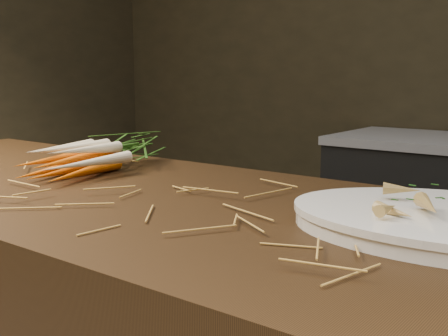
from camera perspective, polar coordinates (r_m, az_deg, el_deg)
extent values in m
cone|color=#E34E0E|center=(1.33, -16.68, -0.07)|extent=(0.10, 0.26, 0.03)
cone|color=#E34E0E|center=(1.30, -15.34, -0.21)|extent=(0.08, 0.26, 0.03)
cone|color=#E34E0E|center=(1.28, -13.95, -0.36)|extent=(0.11, 0.26, 0.03)
cone|color=#E34E0E|center=(1.31, -16.33, 0.95)|extent=(0.07, 0.26, 0.03)
cone|color=#E34E0E|center=(1.28, -14.99, 0.84)|extent=(0.09, 0.26, 0.03)
cone|color=beige|center=(1.33, -16.21, 1.96)|extent=(0.10, 0.24, 0.04)
cone|color=beige|center=(1.29, -15.29, 1.96)|extent=(0.07, 0.24, 0.04)
cone|color=beige|center=(1.28, -13.92, 1.79)|extent=(0.08, 0.24, 0.04)
cone|color=beige|center=(1.24, -13.74, 0.49)|extent=(0.03, 0.24, 0.03)
ellipsoid|color=#325F18|center=(1.47, -9.58, 2.27)|extent=(0.20, 0.25, 0.08)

